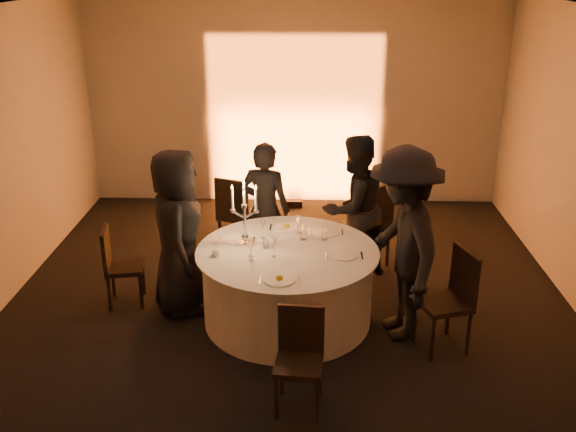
{
  "coord_description": "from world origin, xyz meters",
  "views": [
    {
      "loc": [
        0.17,
        -5.7,
        3.41
      ],
      "look_at": [
        0.0,
        0.2,
        1.05
      ],
      "focal_mm": 40.0,
      "sensor_mm": 36.0,
      "label": 1
    }
  ],
  "objects_px": {
    "chair_right": "(452,294)",
    "coffee_cup": "(216,253)",
    "chair_front": "(300,353)",
    "candelabra": "(245,222)",
    "chair_back_right": "(371,221)",
    "chair_back_left": "(236,211)",
    "guest_left": "(178,232)",
    "guest_back_right": "(354,208)",
    "chair_left": "(117,262)",
    "banquet_table": "(287,285)",
    "guest_back_left": "(265,210)",
    "guest_right": "(403,244)"
  },
  "relations": [
    {
      "from": "chair_right",
      "to": "coffee_cup",
      "type": "xyz_separation_m",
      "value": [
        -2.21,
        0.31,
        0.25
      ]
    },
    {
      "from": "chair_front",
      "to": "guest_back_right",
      "type": "height_order",
      "value": "guest_back_right"
    },
    {
      "from": "chair_front",
      "to": "guest_back_left",
      "type": "xyz_separation_m",
      "value": [
        -0.42,
        2.36,
        0.31
      ]
    },
    {
      "from": "guest_back_right",
      "to": "coffee_cup",
      "type": "bearing_deg",
      "value": 3.46
    },
    {
      "from": "guest_back_right",
      "to": "guest_right",
      "type": "distance_m",
      "value": 1.27
    },
    {
      "from": "banquet_table",
      "to": "chair_right",
      "type": "height_order",
      "value": "chair_right"
    },
    {
      "from": "banquet_table",
      "to": "guest_left",
      "type": "distance_m",
      "value": 1.23
    },
    {
      "from": "chair_back_right",
      "to": "guest_back_left",
      "type": "relative_size",
      "value": 0.66
    },
    {
      "from": "chair_front",
      "to": "chair_left",
      "type": "bearing_deg",
      "value": 145.6
    },
    {
      "from": "chair_left",
      "to": "candelabra",
      "type": "relative_size",
      "value": 1.27
    },
    {
      "from": "chair_back_right",
      "to": "candelabra",
      "type": "height_order",
      "value": "candelabra"
    },
    {
      "from": "candelabra",
      "to": "chair_back_right",
      "type": "bearing_deg",
      "value": 38.95
    },
    {
      "from": "banquet_table",
      "to": "chair_front",
      "type": "distance_m",
      "value": 1.34
    },
    {
      "from": "chair_front",
      "to": "candelabra",
      "type": "relative_size",
      "value": 1.26
    },
    {
      "from": "chair_back_right",
      "to": "banquet_table",
      "type": "bearing_deg",
      "value": 19.03
    },
    {
      "from": "chair_front",
      "to": "candelabra",
      "type": "xyz_separation_m",
      "value": [
        -0.56,
        1.47,
        0.53
      ]
    },
    {
      "from": "chair_back_right",
      "to": "coffee_cup",
      "type": "relative_size",
      "value": 9.43
    },
    {
      "from": "chair_back_left",
      "to": "chair_back_right",
      "type": "distance_m",
      "value": 1.64
    },
    {
      "from": "chair_back_left",
      "to": "candelabra",
      "type": "distance_m",
      "value": 1.51
    },
    {
      "from": "guest_back_right",
      "to": "guest_right",
      "type": "relative_size",
      "value": 0.89
    },
    {
      "from": "chair_back_right",
      "to": "guest_right",
      "type": "relative_size",
      "value": 0.55
    },
    {
      "from": "guest_back_right",
      "to": "candelabra",
      "type": "bearing_deg",
      "value": 1.14
    },
    {
      "from": "chair_left",
      "to": "chair_back_left",
      "type": "distance_m",
      "value": 1.71
    },
    {
      "from": "chair_right",
      "to": "guest_left",
      "type": "xyz_separation_m",
      "value": [
        -2.64,
        0.65,
        0.31
      ]
    },
    {
      "from": "guest_back_left",
      "to": "guest_back_right",
      "type": "height_order",
      "value": "guest_back_right"
    },
    {
      "from": "chair_left",
      "to": "candelabra",
      "type": "distance_m",
      "value": 1.46
    },
    {
      "from": "chair_back_left",
      "to": "chair_front",
      "type": "xyz_separation_m",
      "value": [
        0.81,
        -2.9,
        -0.08
      ]
    },
    {
      "from": "chair_back_left",
      "to": "chair_right",
      "type": "distance_m",
      "value": 2.98
    },
    {
      "from": "chair_right",
      "to": "guest_right",
      "type": "distance_m",
      "value": 0.64
    },
    {
      "from": "guest_left",
      "to": "coffee_cup",
      "type": "xyz_separation_m",
      "value": [
        0.43,
        -0.34,
        -0.06
      ]
    },
    {
      "from": "banquet_table",
      "to": "chair_back_right",
      "type": "bearing_deg",
      "value": 53.03
    },
    {
      "from": "guest_back_right",
      "to": "coffee_cup",
      "type": "xyz_separation_m",
      "value": [
        -1.4,
        -1.13,
        -0.04
      ]
    },
    {
      "from": "chair_right",
      "to": "coffee_cup",
      "type": "height_order",
      "value": "chair_right"
    },
    {
      "from": "chair_front",
      "to": "guest_right",
      "type": "bearing_deg",
      "value": 55.08
    },
    {
      "from": "chair_back_left",
      "to": "guest_left",
      "type": "relative_size",
      "value": 0.58
    },
    {
      "from": "banquet_table",
      "to": "guest_left",
      "type": "xyz_separation_m",
      "value": [
        -1.11,
        0.2,
        0.48
      ]
    },
    {
      "from": "guest_left",
      "to": "chair_front",
      "type": "bearing_deg",
      "value": -150.94
    },
    {
      "from": "banquet_table",
      "to": "guest_back_right",
      "type": "height_order",
      "value": "guest_back_right"
    },
    {
      "from": "guest_right",
      "to": "banquet_table",
      "type": "bearing_deg",
      "value": -112.18
    },
    {
      "from": "banquet_table",
      "to": "chair_back_right",
      "type": "xyz_separation_m",
      "value": [
        0.93,
        1.24,
        0.2
      ]
    },
    {
      "from": "chair_right",
      "to": "chair_front",
      "type": "xyz_separation_m",
      "value": [
        -1.39,
        -0.88,
        -0.07
      ]
    },
    {
      "from": "chair_back_right",
      "to": "chair_right",
      "type": "relative_size",
      "value": 1.06
    },
    {
      "from": "guest_back_right",
      "to": "coffee_cup",
      "type": "distance_m",
      "value": 1.8
    },
    {
      "from": "chair_back_left",
      "to": "chair_front",
      "type": "bearing_deg",
      "value": 126.87
    },
    {
      "from": "banquet_table",
      "to": "chair_left",
      "type": "bearing_deg",
      "value": 171.15
    },
    {
      "from": "guest_back_left",
      "to": "candelabra",
      "type": "bearing_deg",
      "value": 96.02
    },
    {
      "from": "chair_front",
      "to": "guest_back_left",
      "type": "relative_size",
      "value": 0.54
    },
    {
      "from": "chair_back_left",
      "to": "guest_left",
      "type": "height_order",
      "value": "guest_left"
    },
    {
      "from": "chair_back_right",
      "to": "guest_right",
      "type": "height_order",
      "value": "guest_right"
    },
    {
      "from": "banquet_table",
      "to": "chair_back_left",
      "type": "bearing_deg",
      "value": 113.13
    }
  ]
}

